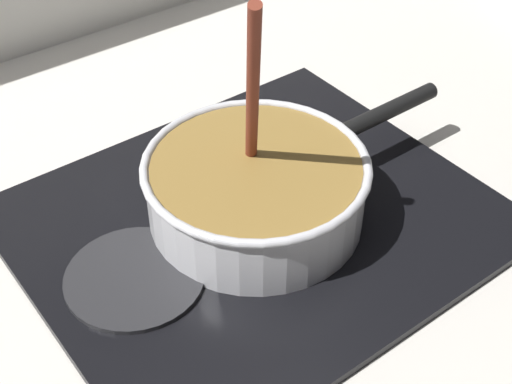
% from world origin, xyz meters
% --- Properties ---
extents(ground, '(2.40, 1.60, 0.04)m').
position_xyz_m(ground, '(0.00, 0.00, -0.02)').
color(ground, beige).
extents(hob_plate, '(0.56, 0.48, 0.01)m').
position_xyz_m(hob_plate, '(0.03, 0.21, 0.01)').
color(hob_plate, black).
rests_on(hob_plate, ground).
extents(burner_ring, '(0.19, 0.19, 0.01)m').
position_xyz_m(burner_ring, '(0.03, 0.21, 0.02)').
color(burner_ring, '#592D0C').
rests_on(burner_ring, hob_plate).
extents(spare_burner, '(0.16, 0.16, 0.01)m').
position_xyz_m(spare_burner, '(-0.14, 0.21, 0.01)').
color(spare_burner, '#262628').
rests_on(spare_burner, hob_plate).
extents(cooking_pan, '(0.44, 0.27, 0.32)m').
position_xyz_m(cooking_pan, '(0.03, 0.21, 0.06)').
color(cooking_pan, silver).
rests_on(cooking_pan, hob_plate).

